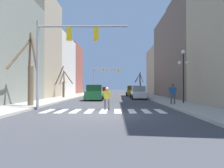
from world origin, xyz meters
name	(u,v)px	position (x,y,z in m)	size (l,w,h in m)	color
ground_plane	(102,115)	(0.00, 0.00, 0.00)	(240.00, 240.00, 0.00)	#424247
sidewalk_right	(216,114)	(6.27, 0.00, 0.07)	(2.91, 90.00, 0.15)	#ADA89E
building_row_left	(35,56)	(-10.73, 18.44, 5.90)	(6.00, 49.65, 13.98)	gray
building_row_right	(197,51)	(10.73, 14.71, 6.01)	(6.00, 43.98, 13.01)	tan
crosswalk_stripes	(104,111)	(0.00, 1.96, 0.00)	(7.65, 2.60, 0.01)	white
traffic_signal_near	(64,45)	(-2.78, 2.71, 4.39)	(6.23, 0.28, 6.08)	gray
traffic_signal_far	(104,74)	(-2.14, 40.26, 4.75)	(6.65, 0.28, 6.41)	gray
street_lamp_right_corner	(183,66)	(6.69, 7.15, 3.43)	(0.95, 0.36, 4.66)	black
car_parked_left_mid	(95,93)	(-1.71, 13.39, 0.83)	(2.10, 4.46, 1.80)	#236B38
car_parked_right_far	(138,93)	(3.70, 16.44, 0.78)	(1.98, 4.46, 1.69)	white
car_parked_left_near	(102,92)	(-1.47, 23.58, 0.73)	(2.02, 4.63, 1.56)	red
car_parked_left_far	(132,91)	(3.61, 26.05, 0.83)	(2.15, 4.13, 1.79)	#A38423
pedestrian_on_right_sidewalk	(107,96)	(0.17, 2.63, 0.91)	(0.66, 0.23, 1.54)	#4C4C51
pedestrian_waiting_at_curb	(173,92)	(5.42, 5.79, 1.13)	(0.71, 0.28, 1.65)	#4C4C51
street_tree_right_far	(30,73)	(-5.72, 4.27, 2.64)	(2.10, 2.70, 5.56)	brown
street_tree_left_mid	(140,83)	(5.91, 35.22, 2.46)	(1.98, 2.15, 4.71)	#473828
street_tree_right_mid	(63,83)	(-6.44, 17.71, 2.05)	(2.48, 2.00, 4.34)	brown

